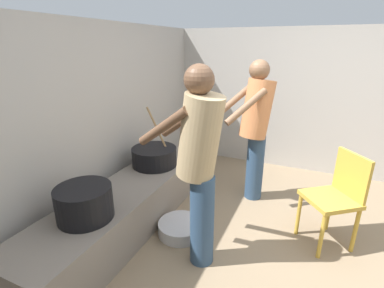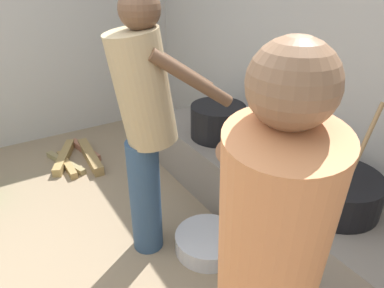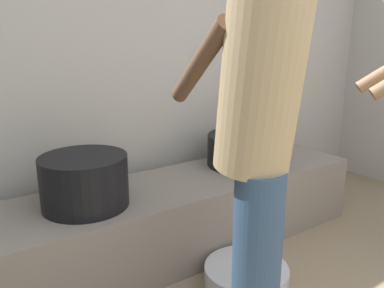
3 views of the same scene
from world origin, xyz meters
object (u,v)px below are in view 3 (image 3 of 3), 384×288
Objects in this scene: cooking_pot_main at (245,150)px; cook_in_tan_shirt at (258,132)px; metal_mixing_bowl at (246,277)px; cooking_pot_secondary at (85,181)px.

cook_in_tan_shirt is (-0.72, -0.86, 0.39)m from cooking_pot_main.
cooking_pot_main is 0.40× the size of cook_in_tan_shirt.
cook_in_tan_shirt is at bearing -130.22° from metal_mixing_bowl.
cooking_pot_main is 0.89m from metal_mixing_bowl.
cooking_pot_main is 1.13m from cooking_pot_secondary.
cooking_pot_main reaches higher than cooking_pot_secondary.
cooking_pot_main is at bearing 49.88° from cook_in_tan_shirt.
cooking_pot_secondary is 0.99× the size of metal_mixing_bowl.
metal_mixing_bowl is (0.66, -0.52, -0.52)m from cooking_pot_secondary.
cooking_pot_secondary reaches higher than metal_mixing_bowl.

